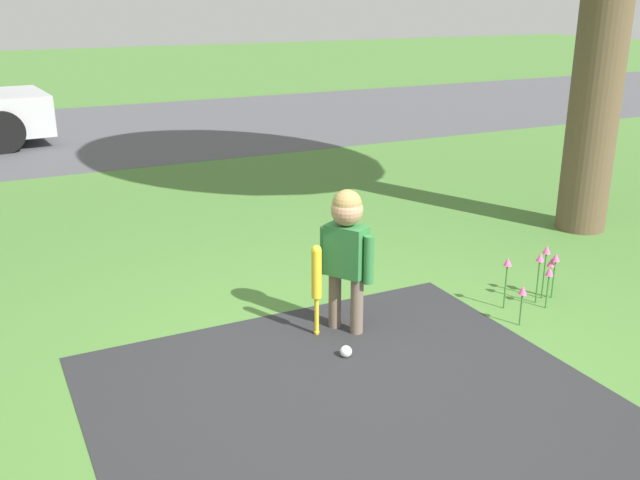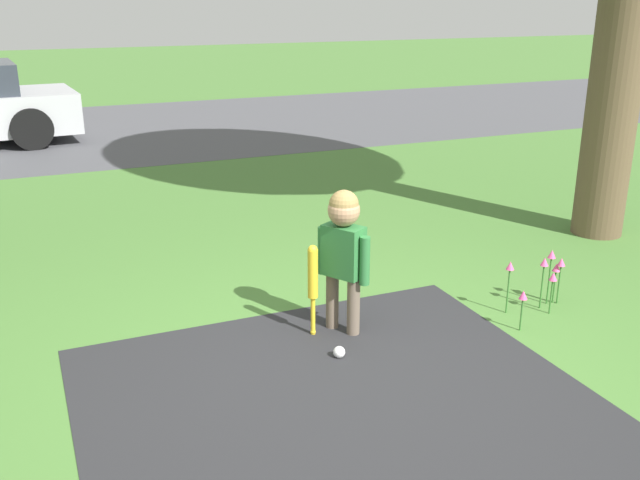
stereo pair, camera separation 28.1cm
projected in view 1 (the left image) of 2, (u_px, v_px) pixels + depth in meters
name	position (u px, v px, depth m)	size (l,w,h in m)	color
ground_plane	(362.00, 370.00, 4.44)	(60.00, 60.00, 0.00)	#477533
street_strip	(98.00, 132.00, 12.16)	(40.00, 6.00, 0.01)	#4C4C51
child	(347.00, 241.00, 4.76)	(0.27, 0.36, 1.01)	#6B5B4C
baseball_bat	(317.00, 278.00, 4.77)	(0.07, 0.07, 0.65)	yellow
sports_ball	(346.00, 351.00, 4.59)	(0.08, 0.08, 0.08)	white
flower_bed	(539.00, 268.00, 5.28)	(0.61, 0.35, 0.43)	#38702D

